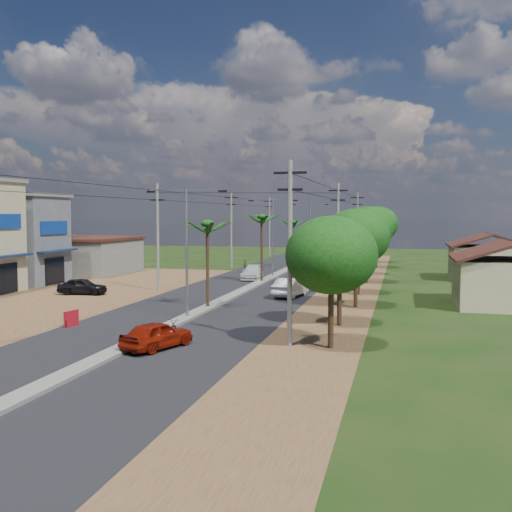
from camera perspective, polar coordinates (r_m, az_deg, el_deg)
The scene contains 37 objects.
ground at distance 37.16m, azimuth -6.57°, elevation -5.98°, with size 160.00×160.00×0.00m, color black.
road at distance 51.33m, azimuth -0.74°, elevation -3.17°, with size 12.00×110.00×0.04m, color black.
median at distance 54.21m, azimuth 0.06°, elevation -2.71°, with size 1.00×90.00×0.18m, color #605E56.
dirt_lot_west at distance 51.00m, azimuth -19.38°, elevation -3.44°, with size 18.00×46.00×0.04m, color #4F321B.
dirt_shoulder_east at distance 49.91m, azimuth 8.77°, elevation -3.43°, with size 5.00×90.00×0.03m, color #4F321B.
shophouse_grey at distance 59.54m, azimuth -21.95°, elevation 1.53°, with size 9.00×6.40×8.30m.
low_shed at distance 67.52m, azimuth -16.27°, elevation 0.05°, with size 10.40×10.40×3.95m.
house_east_near at distance 45.08m, azimuth 22.96°, elevation -1.45°, with size 7.60×7.50×4.60m.
house_east_far at distance 62.98m, azimuth 21.25°, elevation 0.06°, with size 7.60×7.50×4.60m.
tree_east_a at distance 28.56m, azimuth 7.19°, elevation 0.08°, with size 4.40×4.40×6.37m.
tree_east_b at distance 34.56m, azimuth 8.00°, elevation 0.13°, with size 4.00×4.00×5.83m.
tree_east_c at distance 41.45m, azimuth 9.53°, elevation 1.79°, with size 4.60×4.60×6.83m.
tree_east_d at distance 48.47m, azimuth 9.78°, elevation 1.48°, with size 4.20×4.20×6.13m.
tree_east_e at distance 56.41m, azimuth 10.56°, elevation 2.58°, with size 4.80×4.80×7.14m.
tree_east_f at distance 64.46m, azimuth 10.59°, elevation 1.68°, with size 3.80×3.80×5.52m.
tree_east_g at distance 72.38m, azimuth 11.43°, elevation 2.98°, with size 5.00×5.00×7.38m.
tree_east_h at distance 80.39m, azimuth 11.45°, elevation 2.65°, with size 4.40×4.40×6.52m.
palm_median_near at distance 40.39m, azimuth -4.66°, elevation 2.73°, with size 2.00×2.00×6.15m.
palm_median_mid at distance 55.79m, azimuth 0.55°, elevation 3.46°, with size 2.00×2.00×6.55m.
palm_median_far at distance 71.47m, azimuth 3.48°, elevation 3.06°, with size 2.00×2.00×5.85m.
streetlight_near at distance 36.64m, azimuth -6.63°, elevation 1.41°, with size 5.10×0.18×8.00m.
streetlight_mid at distance 60.69m, azimuth 1.62°, elevation 2.45°, with size 5.10×0.18×8.00m.
streetlight_far at distance 85.28m, azimuth 5.16°, elevation 2.88°, with size 5.10×0.18×8.00m.
utility_pole_w_b at distance 50.37m, azimuth -9.34°, elevation 2.05°, with size 1.60×0.24×9.00m.
utility_pole_w_c at distance 71.13m, azimuth -2.37°, elevation 2.65°, with size 1.60×0.24×9.00m.
utility_pole_w_d at distance 91.48m, azimuth 1.29°, elevation 2.95°, with size 1.60×0.24×9.00m.
utility_pole_e_a at distance 28.84m, azimuth 3.24°, elevation 0.68°, with size 1.60×0.24×9.00m.
utility_pole_e_b at distance 50.61m, azimuth 7.80°, elevation 2.08°, with size 1.60×0.24×9.00m.
utility_pole_e_c at distance 72.52m, azimuth 9.61°, elevation 2.63°, with size 1.60×0.24×9.00m.
car_red_near at distance 29.04m, azimuth -9.41°, elevation -7.49°, with size 1.57×3.90×1.33m, color maroon.
car_silver_mid at distance 46.48m, azimuth 3.31°, elevation -3.03°, with size 1.56×4.48×1.48m, color #ABAFB4.
car_white_far at distance 58.71m, azimuth -0.36°, elevation -1.64°, with size 1.84×4.53×1.31m, color silver.
car_parked_dark at distance 49.71m, azimuth -16.21°, elevation -2.82°, with size 1.55×3.84×1.31m, color black.
moto_rider_east at distance 31.38m, azimuth -8.18°, elevation -7.02°, with size 0.59×1.71×0.90m, color black.
moto_rider_west_a at distance 59.35m, azimuth -0.26°, elevation -1.80°, with size 0.57×1.64×0.86m, color black.
moto_rider_west_b at distance 69.65m, azimuth -1.06°, elevation -0.86°, with size 0.49×1.73×1.04m, color black.
roadside_sign at distance 35.83m, azimuth -17.18°, elevation -5.74°, with size 0.32×1.13×0.95m.
Camera 1 is at (12.75, -34.31, 6.42)m, focal length 42.00 mm.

